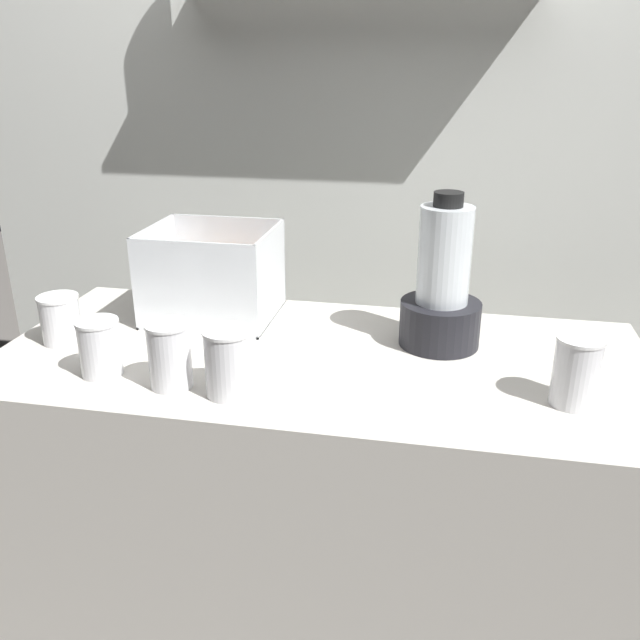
{
  "coord_description": "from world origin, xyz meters",
  "views": [
    {
      "loc": [
        0.25,
        -1.28,
        1.5
      ],
      "look_at": [
        0.0,
        0.0,
        0.98
      ],
      "focal_mm": 37.22,
      "sensor_mm": 36.0,
      "label": 1
    }
  ],
  "objects_px": {
    "carrot_display_bin": "(215,289)",
    "blender_pitcher": "(442,291)",
    "juice_cup_beet_far_left": "(61,321)",
    "juice_cup_beet_left": "(100,350)",
    "juice_cup_orange_right": "(229,365)",
    "juice_cup_orange_middle": "(170,359)",
    "juice_cup_orange_far_right": "(576,375)"
  },
  "relations": [
    {
      "from": "carrot_display_bin",
      "to": "blender_pitcher",
      "type": "xyz_separation_m",
      "value": [
        0.55,
        -0.07,
        0.06
      ]
    },
    {
      "from": "carrot_display_bin",
      "to": "juice_cup_beet_left",
      "type": "height_order",
      "value": "carrot_display_bin"
    },
    {
      "from": "juice_cup_orange_right",
      "to": "juice_cup_orange_far_right",
      "type": "bearing_deg",
      "value": 7.76
    },
    {
      "from": "juice_cup_orange_far_right",
      "to": "juice_cup_beet_left",
      "type": "bearing_deg",
      "value": -176.61
    },
    {
      "from": "blender_pitcher",
      "to": "juice_cup_orange_far_right",
      "type": "relative_size",
      "value": 2.56
    },
    {
      "from": "carrot_display_bin",
      "to": "juice_cup_beet_far_left",
      "type": "bearing_deg",
      "value": -141.24
    },
    {
      "from": "juice_cup_beet_left",
      "to": "juice_cup_orange_right",
      "type": "relative_size",
      "value": 0.88
    },
    {
      "from": "blender_pitcher",
      "to": "juice_cup_orange_middle",
      "type": "xyz_separation_m",
      "value": [
        -0.5,
        -0.31,
        -0.07
      ]
    },
    {
      "from": "blender_pitcher",
      "to": "juice_cup_orange_far_right",
      "type": "height_order",
      "value": "blender_pitcher"
    },
    {
      "from": "blender_pitcher",
      "to": "juice_cup_beet_left",
      "type": "xyz_separation_m",
      "value": [
        -0.66,
        -0.28,
        -0.07
      ]
    },
    {
      "from": "juice_cup_orange_middle",
      "to": "juice_cup_orange_far_right",
      "type": "distance_m",
      "value": 0.76
    },
    {
      "from": "blender_pitcher",
      "to": "juice_cup_orange_right",
      "type": "height_order",
      "value": "blender_pitcher"
    },
    {
      "from": "blender_pitcher",
      "to": "juice_cup_orange_far_right",
      "type": "xyz_separation_m",
      "value": [
        0.25,
        -0.23,
        -0.07
      ]
    },
    {
      "from": "blender_pitcher",
      "to": "juice_cup_orange_right",
      "type": "relative_size",
      "value": 2.58
    },
    {
      "from": "juice_cup_beet_left",
      "to": "juice_cup_beet_far_left",
      "type": "bearing_deg",
      "value": 141.62
    },
    {
      "from": "juice_cup_orange_middle",
      "to": "carrot_display_bin",
      "type": "bearing_deg",
      "value": 96.52
    },
    {
      "from": "carrot_display_bin",
      "to": "blender_pitcher",
      "type": "distance_m",
      "value": 0.56
    },
    {
      "from": "carrot_display_bin",
      "to": "juice_cup_orange_far_right",
      "type": "distance_m",
      "value": 0.86
    },
    {
      "from": "carrot_display_bin",
      "to": "blender_pitcher",
      "type": "relative_size",
      "value": 0.88
    },
    {
      "from": "juice_cup_beet_far_left",
      "to": "juice_cup_beet_left",
      "type": "height_order",
      "value": "juice_cup_beet_left"
    },
    {
      "from": "juice_cup_beet_far_left",
      "to": "juice_cup_orange_right",
      "type": "height_order",
      "value": "juice_cup_orange_right"
    },
    {
      "from": "carrot_display_bin",
      "to": "juice_cup_orange_right",
      "type": "relative_size",
      "value": 2.27
    },
    {
      "from": "carrot_display_bin",
      "to": "juice_cup_orange_far_right",
      "type": "bearing_deg",
      "value": -20.92
    },
    {
      "from": "juice_cup_beet_left",
      "to": "juice_cup_orange_middle",
      "type": "distance_m",
      "value": 0.16
    },
    {
      "from": "juice_cup_beet_left",
      "to": "juice_cup_orange_far_right",
      "type": "bearing_deg",
      "value": 3.39
    },
    {
      "from": "carrot_display_bin",
      "to": "blender_pitcher",
      "type": "bearing_deg",
      "value": -7.77
    },
    {
      "from": "juice_cup_orange_far_right",
      "to": "carrot_display_bin",
      "type": "bearing_deg",
      "value": 159.08
    },
    {
      "from": "juice_cup_beet_far_left",
      "to": "juice_cup_orange_right",
      "type": "bearing_deg",
      "value": -20.18
    },
    {
      "from": "carrot_display_bin",
      "to": "blender_pitcher",
      "type": "height_order",
      "value": "blender_pitcher"
    },
    {
      "from": "juice_cup_beet_left",
      "to": "carrot_display_bin",
      "type": "bearing_deg",
      "value": 72.19
    },
    {
      "from": "juice_cup_beet_far_left",
      "to": "juice_cup_orange_far_right",
      "type": "relative_size",
      "value": 0.82
    },
    {
      "from": "juice_cup_beet_far_left",
      "to": "juice_cup_orange_middle",
      "type": "height_order",
      "value": "juice_cup_orange_middle"
    }
  ]
}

